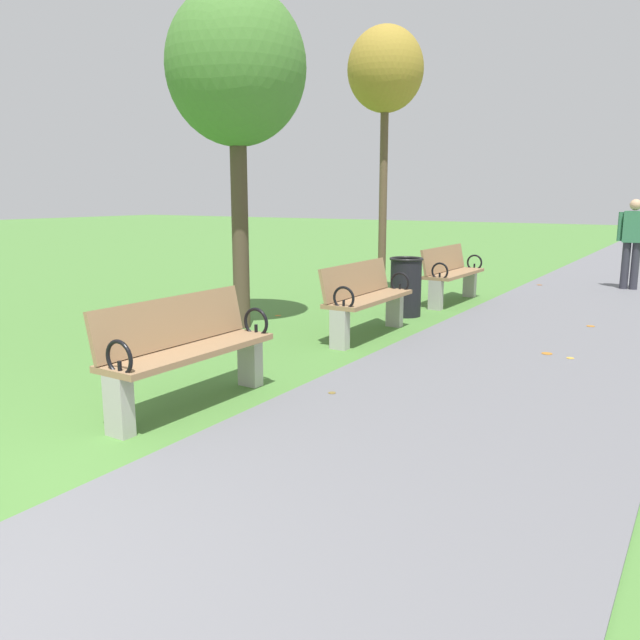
{
  "coord_description": "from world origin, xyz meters",
  "views": [
    {
      "loc": [
        3.05,
        -0.81,
        1.71
      ],
      "look_at": [
        -0.05,
        4.2,
        0.55
      ],
      "focal_mm": 35.71,
      "sensor_mm": 36.0,
      "label": 1
    }
  ],
  "objects_px": {
    "tree_2": "(385,73)",
    "trash_bin": "(406,287)",
    "pedestrian_walking": "(633,239)",
    "park_bench_4": "(451,273)",
    "tree_1": "(236,70)",
    "park_bench_2": "(186,349)",
    "park_bench_3": "(366,297)"
  },
  "relations": [
    {
      "from": "tree_2",
      "to": "trash_bin",
      "type": "xyz_separation_m",
      "value": [
        0.99,
        -1.22,
        -3.17
      ]
    },
    {
      "from": "pedestrian_walking",
      "to": "trash_bin",
      "type": "relative_size",
      "value": 1.93
    },
    {
      "from": "park_bench_4",
      "to": "tree_1",
      "type": "relative_size",
      "value": 0.38
    },
    {
      "from": "park_bench_2",
      "to": "trash_bin",
      "type": "xyz_separation_m",
      "value": [
        -0.15,
        4.63,
        -0.06
      ]
    },
    {
      "from": "park_bench_4",
      "to": "tree_1",
      "type": "height_order",
      "value": "tree_1"
    },
    {
      "from": "park_bench_3",
      "to": "pedestrian_walking",
      "type": "height_order",
      "value": "pedestrian_walking"
    },
    {
      "from": "park_bench_4",
      "to": "tree_2",
      "type": "distance_m",
      "value": 3.32
    },
    {
      "from": "park_bench_4",
      "to": "park_bench_2",
      "type": "bearing_deg",
      "value": -90.0
    },
    {
      "from": "park_bench_2",
      "to": "park_bench_3",
      "type": "bearing_deg",
      "value": 90.0
    },
    {
      "from": "park_bench_4",
      "to": "pedestrian_walking",
      "type": "relative_size",
      "value": 0.99
    },
    {
      "from": "park_bench_4",
      "to": "tree_1",
      "type": "bearing_deg",
      "value": -116.33
    },
    {
      "from": "tree_1",
      "to": "pedestrian_walking",
      "type": "distance_m",
      "value": 7.8
    },
    {
      "from": "park_bench_2",
      "to": "pedestrian_walking",
      "type": "height_order",
      "value": "pedestrian_walking"
    },
    {
      "from": "park_bench_3",
      "to": "pedestrian_walking",
      "type": "xyz_separation_m",
      "value": [
        2.28,
        5.99,
        0.44
      ]
    },
    {
      "from": "tree_1",
      "to": "trash_bin",
      "type": "relative_size",
      "value": 4.99
    },
    {
      "from": "tree_2",
      "to": "pedestrian_walking",
      "type": "relative_size",
      "value": 2.66
    },
    {
      "from": "pedestrian_walking",
      "to": "park_bench_3",
      "type": "bearing_deg",
      "value": -110.85
    },
    {
      "from": "tree_1",
      "to": "park_bench_4",
      "type": "bearing_deg",
      "value": 63.67
    },
    {
      "from": "park_bench_3",
      "to": "tree_2",
      "type": "relative_size",
      "value": 0.37
    },
    {
      "from": "park_bench_2",
      "to": "tree_2",
      "type": "xyz_separation_m",
      "value": [
        -1.13,
        5.84,
        3.11
      ]
    },
    {
      "from": "tree_1",
      "to": "tree_2",
      "type": "height_order",
      "value": "tree_2"
    },
    {
      "from": "tree_2",
      "to": "trash_bin",
      "type": "distance_m",
      "value": 3.54
    },
    {
      "from": "park_bench_2",
      "to": "tree_2",
      "type": "distance_m",
      "value": 6.72
    },
    {
      "from": "tree_1",
      "to": "trash_bin",
      "type": "xyz_separation_m",
      "value": [
        1.49,
        1.87,
        -2.78
      ]
    },
    {
      "from": "park_bench_2",
      "to": "park_bench_3",
      "type": "xyz_separation_m",
      "value": [
        -0.0,
        3.12,
        0.0
      ]
    },
    {
      "from": "tree_2",
      "to": "pedestrian_walking",
      "type": "bearing_deg",
      "value": 43.66
    },
    {
      "from": "tree_2",
      "to": "trash_bin",
      "type": "height_order",
      "value": "tree_2"
    },
    {
      "from": "park_bench_2",
      "to": "tree_2",
      "type": "relative_size",
      "value": 0.37
    },
    {
      "from": "park_bench_3",
      "to": "trash_bin",
      "type": "xyz_separation_m",
      "value": [
        -0.15,
        1.51,
        -0.06
      ]
    },
    {
      "from": "park_bench_4",
      "to": "pedestrian_walking",
      "type": "height_order",
      "value": "pedestrian_walking"
    },
    {
      "from": "pedestrian_walking",
      "to": "trash_bin",
      "type": "xyz_separation_m",
      "value": [
        -2.43,
        -4.48,
        -0.5
      ]
    },
    {
      "from": "park_bench_3",
      "to": "tree_1",
      "type": "relative_size",
      "value": 0.38
    }
  ]
}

